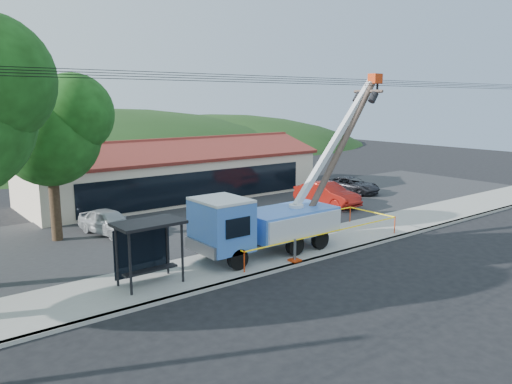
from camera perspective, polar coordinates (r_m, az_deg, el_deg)
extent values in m
plane|color=black|center=(21.58, 7.53, -10.08)|extent=(120.00, 120.00, 0.00)
cube|color=#99988F|center=(22.98, 3.78, -8.51)|extent=(60.00, 0.25, 0.15)
cube|color=#99988F|center=(24.35, 0.78, -7.37)|extent=(60.00, 4.00, 0.15)
cube|color=#28282B|center=(30.77, -8.58, -3.71)|extent=(60.00, 12.00, 0.10)
cube|color=beige|center=(39.22, -9.30, 1.80)|extent=(22.00, 8.00, 3.40)
cube|color=black|center=(35.83, -6.19, 0.62)|extent=(18.04, 0.08, 2.21)
cube|color=maroon|center=(37.21, -7.91, 4.79)|extent=(22.50, 4.53, 1.52)
cube|color=maroon|center=(40.71, -10.75, 5.19)|extent=(22.50, 4.53, 1.52)
cube|color=maroon|center=(38.90, -9.42, 5.96)|extent=(22.50, 0.30, 0.25)
cylinder|color=#332316|center=(28.63, -21.99, -1.26)|extent=(0.56, 0.56, 4.18)
sphere|color=#15360E|center=(28.17, -22.50, 5.95)|extent=(5.25, 5.25, 5.25)
sphere|color=#15360E|center=(28.54, -25.06, 7.73)|extent=(4.20, 4.20, 4.20)
sphere|color=#15360E|center=(27.74, -20.16, 8.41)|extent=(4.20, 4.20, 4.20)
ellipsoid|color=#1D3A15|center=(73.69, -18.30, 4.12)|extent=(89.60, 64.00, 32.00)
ellipsoid|color=#1D3A15|center=(82.52, -5.09, 5.24)|extent=(72.80, 52.00, 26.00)
cylinder|color=black|center=(22.49, 2.30, 12.36)|extent=(60.00, 0.02, 0.02)
cylinder|color=black|center=(22.88, 1.48, 12.64)|extent=(60.00, 0.02, 0.02)
cylinder|color=black|center=(23.27, 0.68, 12.90)|extent=(60.00, 0.02, 0.02)
cylinder|color=black|center=(23.59, 0.06, 13.16)|extent=(60.00, 0.02, 0.02)
cylinder|color=black|center=(22.18, -2.09, -7.66)|extent=(0.96, 0.32, 0.96)
cylinder|color=black|center=(23.95, -5.23, -6.32)|extent=(0.96, 0.32, 0.96)
cylinder|color=black|center=(24.23, 4.47, -6.11)|extent=(0.96, 0.32, 0.96)
cylinder|color=black|center=(25.85, 1.14, -5.00)|extent=(0.96, 0.32, 0.96)
cylinder|color=black|center=(25.36, 7.33, -5.40)|extent=(0.96, 0.32, 0.96)
cylinder|color=black|center=(26.92, 3.96, -4.40)|extent=(0.96, 0.32, 0.96)
cube|color=black|center=(24.56, 1.62, -5.20)|extent=(7.01, 1.06, 0.27)
cube|color=#3E73DC|center=(22.63, -3.99, -3.81)|extent=(2.12, 2.55, 2.23)
cube|color=silver|center=(22.37, -4.02, -0.92)|extent=(2.12, 2.55, 0.13)
cube|color=black|center=(22.07, -6.17, -3.80)|extent=(0.08, 1.91, 0.96)
cube|color=gray|center=(22.29, -6.35, -6.35)|extent=(0.16, 2.44, 0.53)
cube|color=#3E73DC|center=(25.14, 3.69, -3.35)|extent=(4.88, 2.55, 1.27)
cylinder|color=silver|center=(25.37, 4.60, -2.12)|extent=(0.74, 0.74, 0.64)
cube|color=silver|center=(26.78, 9.09, 5.95)|extent=(5.74, 0.30, 6.59)
cube|color=gray|center=(27.00, 9.58, 6.54)|extent=(3.45, 0.19, 3.97)
cube|color=red|center=(28.66, 13.47, 12.49)|extent=(0.64, 0.53, 0.53)
cube|color=red|center=(23.47, 4.44, -7.78)|extent=(0.48, 0.48, 0.08)
cube|color=red|center=(27.80, 3.65, -4.84)|extent=(0.48, 0.48, 0.08)
cylinder|color=#4C3A31|center=(26.62, 8.99, 3.62)|extent=(6.21, 0.34, 8.73)
cube|color=#4C3A31|center=(28.30, 12.70, 11.13)|extent=(0.18, 1.93, 0.18)
cylinder|color=black|center=(28.48, 11.55, 10.52)|extent=(0.62, 0.39, 0.66)
cylinder|color=black|center=(27.79, 13.25, 10.45)|extent=(0.62, 0.39, 0.66)
cylinder|color=black|center=(19.75, -14.18, -7.97)|extent=(0.11, 0.11, 2.49)
cylinder|color=black|center=(20.75, -8.42, -6.86)|extent=(0.11, 0.11, 2.49)
cylinder|color=black|center=(20.84, -15.64, -7.06)|extent=(0.11, 0.11, 2.49)
cylinder|color=black|center=(21.79, -10.10, -6.06)|extent=(0.11, 0.11, 2.49)
cube|color=black|center=(20.41, -12.18, -3.49)|extent=(2.73, 1.71, 0.12)
cube|color=black|center=(21.34, -12.87, -6.52)|extent=(2.49, 0.10, 2.08)
cube|color=black|center=(20.97, -11.97, -8.73)|extent=(2.29, 0.46, 0.08)
cylinder|color=red|center=(21.87, -1.35, -7.94)|extent=(0.06, 0.06, 0.97)
cylinder|color=red|center=(29.13, 15.57, -3.61)|extent=(0.06, 0.06, 0.97)
cylinder|color=red|center=(31.14, 10.70, -2.50)|extent=(0.06, 0.06, 0.97)
cylinder|color=red|center=(24.48, -5.98, -5.96)|extent=(0.06, 0.06, 0.97)
cube|color=yellow|center=(25.10, 8.38, -4.57)|extent=(10.53, 0.01, 0.06)
cube|color=yellow|center=(30.01, 13.09, -2.23)|extent=(0.01, 3.30, 0.06)
cube|color=yellow|center=(27.40, 3.40, -3.18)|extent=(10.53, 0.01, 0.06)
cube|color=yellow|center=(23.03, -3.81, -5.86)|extent=(0.01, 3.30, 0.06)
imported|color=#B6BABE|center=(29.43, -16.40, -4.79)|extent=(2.61, 4.44, 1.42)
imported|color=maroon|center=(35.99, 8.07, -1.70)|extent=(2.07, 5.13, 1.66)
imported|color=black|center=(41.15, 10.85, -0.24)|extent=(2.84, 4.91, 1.29)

